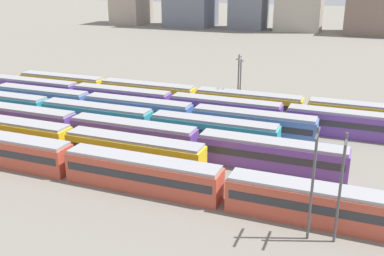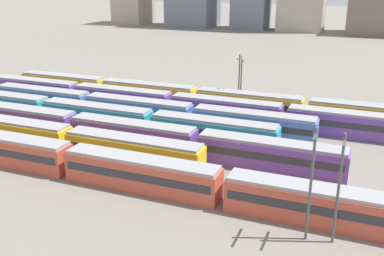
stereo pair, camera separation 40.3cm
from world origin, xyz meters
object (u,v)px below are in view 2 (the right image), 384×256
(train_track_4, at_px, (138,110))
(catenary_pole_2, at_px, (311,180))
(train_track_0, at_px, (141,173))
(train_track_2, at_px, (74,126))
(train_track_6, at_px, (306,109))
(train_track_1, at_px, (13,132))
(catenary_pole_3, at_px, (241,81))
(train_track_5, at_px, (285,117))
(train_track_3, at_px, (97,116))
(catenary_pole_0, at_px, (339,184))
(catenary_pole_1, at_px, (239,79))

(train_track_4, distance_m, catenary_pole_2, 38.54)
(train_track_0, distance_m, train_track_4, 23.82)
(train_track_2, xyz_separation_m, train_track_6, (29.56, 20.80, 0.00))
(train_track_1, height_order, catenary_pole_3, catenary_pole_3)
(train_track_2, relative_size, train_track_6, 0.66)
(train_track_1, xyz_separation_m, train_track_5, (33.55, 20.80, 0.00))
(train_track_3, relative_size, catenary_pole_2, 5.24)
(train_track_1, height_order, catenary_pole_0, catenary_pole_0)
(catenary_pole_0, xyz_separation_m, catenary_pole_3, (-18.98, 36.96, -0.79))
(catenary_pole_3, bearing_deg, train_track_6, -13.91)
(train_track_2, height_order, catenary_pole_2, catenary_pole_2)
(train_track_1, distance_m, catenary_pole_0, 44.16)
(train_track_4, height_order, catenary_pole_3, catenary_pole_3)
(train_track_4, xyz_separation_m, train_track_6, (24.87, 10.40, 0.00))
(train_track_2, height_order, catenary_pole_0, catenary_pole_0)
(train_track_0, relative_size, catenary_pole_3, 10.66)
(train_track_3, height_order, catenary_pole_0, catenary_pole_0)
(catenary_pole_1, relative_size, catenary_pole_2, 0.90)
(train_track_1, distance_m, catenary_pole_3, 37.86)
(train_track_2, height_order, train_track_4, same)
(catenary_pole_2, bearing_deg, train_track_4, 141.17)
(catenary_pole_2, bearing_deg, train_track_2, 158.46)
(train_track_1, xyz_separation_m, catenary_pole_0, (43.25, -8.06, 3.80))
(catenary_pole_0, bearing_deg, train_track_5, 108.58)
(train_track_0, height_order, catenary_pole_2, catenary_pole_2)
(train_track_6, bearing_deg, catenary_pole_3, 166.09)
(train_track_3, distance_m, train_track_6, 33.11)
(train_track_4, xyz_separation_m, train_track_5, (22.44, 5.20, 0.00))
(train_track_5, distance_m, train_track_6, 5.74)
(train_track_6, xyz_separation_m, catenary_pole_1, (-12.06, 2.76, 3.41))
(train_track_1, bearing_deg, train_track_0, -12.89)
(train_track_5, height_order, catenary_pole_3, catenary_pole_3)
(train_track_2, xyz_separation_m, train_track_3, (0.36, 5.20, -0.00))
(train_track_6, height_order, catenary_pole_3, catenary_pole_3)
(catenary_pole_1, xyz_separation_m, catenary_pole_3, (0.35, 0.14, -0.39))
(train_track_2, height_order, train_track_5, same)
(train_track_6, relative_size, catenary_pole_1, 11.80)
(train_track_4, bearing_deg, train_track_0, -60.83)
(train_track_1, bearing_deg, catenary_pole_1, 50.24)
(train_track_1, distance_m, train_track_4, 19.16)
(train_track_4, distance_m, catenary_pole_1, 18.68)
(train_track_1, xyz_separation_m, train_track_3, (6.79, 10.40, 0.00))
(train_track_1, distance_m, train_track_2, 8.27)
(train_track_0, distance_m, train_track_6, 33.90)
(train_track_0, xyz_separation_m, train_track_4, (-11.61, 20.80, -0.00))
(train_track_2, relative_size, train_track_4, 1.34)
(train_track_6, relative_size, catenary_pole_3, 12.81)
(train_track_6, relative_size, catenary_pole_2, 10.57)
(catenary_pole_0, xyz_separation_m, catenary_pole_1, (-19.33, 36.82, -0.39))
(train_track_1, bearing_deg, train_track_2, 38.95)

